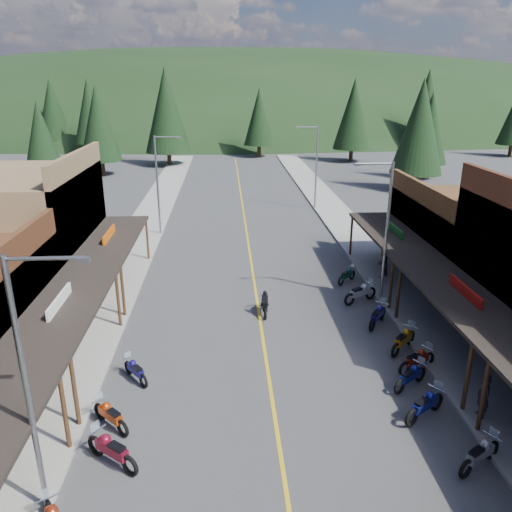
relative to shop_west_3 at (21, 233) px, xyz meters
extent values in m
plane|color=#38383A|center=(13.78, -11.30, -3.52)|extent=(220.00, 220.00, 0.00)
cube|color=gold|center=(13.78, 8.70, -3.51)|extent=(0.15, 90.00, 0.01)
cube|color=gray|center=(5.08, 8.70, -3.44)|extent=(3.40, 94.00, 0.15)
cube|color=gray|center=(22.48, 8.70, -3.44)|extent=(3.40, 94.00, 0.15)
cylinder|color=#472D19|center=(6.58, -14.70, -2.02)|extent=(0.16, 0.16, 3.00)
cube|color=#3F2111|center=(3.63, -9.60, -0.42)|extent=(0.30, 9.00, 6.20)
cube|color=black|center=(5.08, -9.60, -0.52)|extent=(3.20, 9.00, 0.18)
cylinder|color=#472D19|center=(6.58, -13.50, -2.02)|extent=(0.16, 0.16, 3.00)
cylinder|color=#472D19|center=(6.58, -5.70, -2.02)|extent=(0.16, 0.16, 3.00)
cube|color=silver|center=(5.08, -9.60, -0.32)|extent=(0.12, 3.00, 0.70)
cube|color=brown|center=(-0.22, 0.00, -0.02)|extent=(8.00, 10.20, 7.00)
cube|color=brown|center=(3.63, 0.00, 0.58)|extent=(0.30, 10.20, 8.20)
cube|color=black|center=(5.08, 0.00, -0.52)|extent=(3.20, 10.20, 0.18)
cylinder|color=#472D19|center=(6.58, -4.50, -2.02)|extent=(0.16, 0.16, 3.00)
cylinder|color=#472D19|center=(6.58, 4.50, -2.02)|extent=(0.16, 0.16, 3.00)
cube|color=#CC590C|center=(5.08, 0.00, -0.32)|extent=(0.12, 3.00, 0.70)
cylinder|color=#472D19|center=(20.98, -14.70, -2.02)|extent=(0.16, 0.16, 3.00)
cube|color=#562B19|center=(23.93, -9.60, 0.58)|extent=(0.30, 9.00, 8.20)
cube|color=black|center=(22.48, -9.60, -0.52)|extent=(3.20, 9.00, 0.18)
cylinder|color=#472D19|center=(20.98, -13.50, -2.02)|extent=(0.16, 0.16, 3.00)
cylinder|color=#472D19|center=(20.98, -5.70, -2.02)|extent=(0.16, 0.16, 3.00)
cube|color=#B2140F|center=(22.48, -9.60, -0.32)|extent=(0.12, 3.00, 0.70)
cube|color=#4C2D16|center=(27.78, 0.00, -1.02)|extent=(8.00, 10.20, 5.00)
cube|color=#4C2D16|center=(23.93, 0.00, -0.42)|extent=(0.30, 10.20, 6.20)
cube|color=black|center=(22.48, 0.00, -0.52)|extent=(3.20, 10.20, 0.18)
cylinder|color=#472D19|center=(20.98, -4.50, -2.02)|extent=(0.16, 0.16, 3.00)
cylinder|color=#472D19|center=(20.98, 4.50, -2.02)|extent=(0.16, 0.16, 3.00)
cube|color=#14591E|center=(22.48, 0.00, -0.32)|extent=(0.12, 3.00, 0.70)
cylinder|color=gray|center=(6.68, -17.30, 0.48)|extent=(0.16, 0.16, 8.00)
cylinder|color=gray|center=(7.68, -17.30, 4.38)|extent=(2.00, 0.10, 0.10)
cube|color=gray|center=(8.58, -17.30, 4.33)|extent=(0.35, 0.18, 0.12)
cylinder|color=gray|center=(6.68, 10.70, 0.48)|extent=(0.16, 0.16, 8.00)
cylinder|color=gray|center=(7.68, 10.70, 4.38)|extent=(2.00, 0.10, 0.10)
cube|color=gray|center=(8.58, 10.70, 4.33)|extent=(0.35, 0.18, 0.12)
cylinder|color=gray|center=(20.88, -3.30, 0.48)|extent=(0.16, 0.16, 8.00)
cylinder|color=gray|center=(19.88, -3.30, 4.38)|extent=(2.00, 0.10, 0.10)
cube|color=gray|center=(18.98, -3.30, 4.33)|extent=(0.35, 0.18, 0.12)
cylinder|color=gray|center=(20.88, 18.70, 0.48)|extent=(0.16, 0.16, 8.00)
cylinder|color=gray|center=(19.88, 18.70, 4.38)|extent=(2.00, 0.10, 0.10)
cube|color=gray|center=(18.98, 18.70, 4.33)|extent=(0.35, 0.18, 0.12)
ellipsoid|color=black|center=(13.78, 123.70, -3.52)|extent=(310.00, 140.00, 60.00)
cylinder|color=black|center=(-10.22, 58.70, -2.52)|extent=(0.60, 0.60, 2.00)
cone|color=black|center=(-10.22, 58.70, 3.73)|extent=(5.88, 5.88, 10.50)
cylinder|color=black|center=(3.78, 46.70, -2.52)|extent=(0.60, 0.60, 2.00)
cone|color=black|center=(3.78, 46.70, 4.48)|extent=(6.72, 6.72, 12.00)
cylinder|color=black|center=(17.78, 54.70, -2.52)|extent=(0.60, 0.60, 2.00)
cone|color=black|center=(17.78, 54.70, 2.98)|extent=(5.04, 5.04, 9.00)
cylinder|color=black|center=(31.78, 48.70, -2.52)|extent=(0.60, 0.60, 2.00)
cone|color=black|center=(31.78, 48.70, 3.73)|extent=(5.88, 5.88, 10.50)
cylinder|color=black|center=(47.78, 60.70, -2.52)|extent=(0.60, 0.60, 2.00)
cone|color=black|center=(47.78, 60.70, 4.48)|extent=(6.72, 6.72, 12.00)
cylinder|color=black|center=(59.78, 52.70, -2.52)|extent=(0.60, 0.60, 2.00)
cylinder|color=black|center=(-18.22, 64.70, -2.52)|extent=(0.60, 0.60, 2.00)
cone|color=black|center=(-18.22, 64.70, 3.73)|extent=(5.88, 5.88, 10.50)
cylinder|color=black|center=(-8.22, 28.70, -2.52)|extent=(0.60, 0.60, 2.00)
cone|color=black|center=(-8.22, 28.70, 2.48)|extent=(4.48, 4.48, 8.00)
cylinder|color=black|center=(37.78, 33.70, -2.52)|extent=(0.60, 0.60, 2.00)
cone|color=black|center=(37.78, 33.70, 2.88)|extent=(4.93, 4.93, 8.80)
cylinder|color=black|center=(-4.22, 38.70, -2.52)|extent=(0.60, 0.60, 2.00)
cone|color=black|center=(-4.22, 38.70, 3.28)|extent=(5.38, 5.38, 9.60)
cylinder|color=black|center=(33.78, 26.70, -2.52)|extent=(0.60, 0.60, 2.00)
cone|color=black|center=(33.78, 26.70, 3.68)|extent=(5.82, 5.82, 10.40)
imported|color=#2D2132|center=(21.44, -13.97, -2.51)|extent=(0.42, 0.63, 1.72)
imported|color=brown|center=(21.94, 0.08, -2.45)|extent=(1.01, 0.97, 1.83)
camera|label=1|loc=(12.11, -29.03, 8.46)|focal=35.00mm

